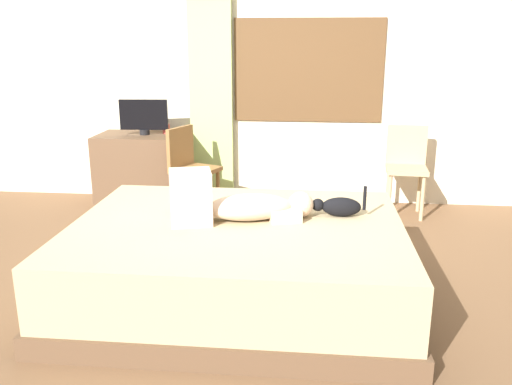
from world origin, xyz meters
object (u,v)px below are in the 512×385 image
object	(u,v)px
person_lying	(235,203)
desk	(144,170)
cup	(166,129)
chair_by_desk	(189,164)
tv_monitor	(144,116)
chair_spare	(406,163)
bed	(238,262)
cat	(338,206)

from	to	relation	value
person_lying	desk	xyz separation A→B (m)	(-1.21, 1.93, -0.27)
cup	desk	bearing A→B (deg)	-159.19
person_lying	cup	distance (m)	2.24
cup	chair_by_desk	bearing A→B (deg)	-49.46
desk	tv_monitor	size ratio (longest dim) A/B	1.87
person_lying	desk	distance (m)	2.29
tv_monitor	cup	distance (m)	0.25
cup	tv_monitor	bearing A→B (deg)	-156.27
desk	tv_monitor	distance (m)	0.55
chair_spare	bed	bearing A→B (deg)	-124.98
person_lying	tv_monitor	world-z (taller)	tv_monitor
cat	person_lying	bearing A→B (deg)	-167.38
desk	cup	distance (m)	0.49
bed	chair_by_desk	size ratio (longest dim) A/B	2.53
tv_monitor	chair_spare	world-z (taller)	tv_monitor
bed	cat	xyz separation A→B (m)	(0.65, 0.21, 0.33)
person_lying	cup	xyz separation A→B (m)	(-0.98, 2.01, 0.15)
bed	desk	xyz separation A→B (m)	(-1.24, 1.98, 0.11)
person_lying	chair_spare	xyz separation A→B (m)	(1.41, 1.92, -0.13)
tv_monitor	chair_spare	size ratio (longest dim) A/B	0.56
tv_monitor	desk	bearing A→B (deg)	180.00
desk	chair_spare	size ratio (longest dim) A/B	1.05
desk	chair_by_desk	xyz separation A→B (m)	(0.54, -0.27, 0.14)
person_lying	cup	world-z (taller)	person_lying
chair_by_desk	person_lying	bearing A→B (deg)	-67.81
cat	desk	distance (m)	2.60
cup	chair_spare	xyz separation A→B (m)	(2.39, -0.09, -0.28)
chair_spare	person_lying	bearing A→B (deg)	-126.20
chair_by_desk	cat	bearing A→B (deg)	-48.11
person_lying	chair_spare	size ratio (longest dim) A/B	1.09
person_lying	tv_monitor	xyz separation A→B (m)	(-1.18, 1.93, 0.28)
person_lying	chair_spare	world-z (taller)	person_lying
bed	chair_by_desk	xyz separation A→B (m)	(-0.70, 1.71, 0.25)
bed	tv_monitor	distance (m)	2.41
cat	tv_monitor	distance (m)	2.59
cat	chair_by_desk	xyz separation A→B (m)	(-1.35, 1.50, -0.09)
cat	tv_monitor	world-z (taller)	tv_monitor
cat	chair_by_desk	bearing A→B (deg)	131.89
cat	desk	size ratio (longest dim) A/B	0.40
bed	cup	bearing A→B (deg)	115.93
bed	chair_spare	size ratio (longest dim) A/B	2.53
chair_by_desk	chair_spare	world-z (taller)	same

